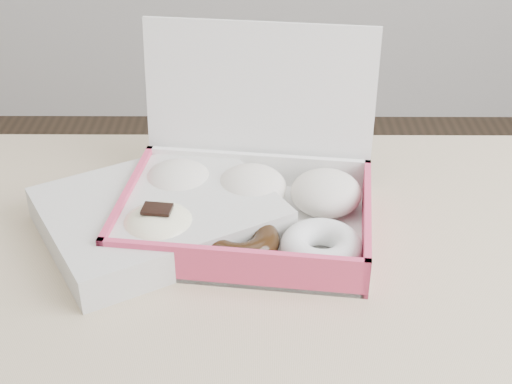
{
  "coord_description": "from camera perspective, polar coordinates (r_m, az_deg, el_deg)",
  "views": [
    {
      "loc": [
        -0.07,
        -0.62,
        1.28
      ],
      "look_at": [
        -0.07,
        0.11,
        0.82
      ],
      "focal_mm": 50.0,
      "sensor_mm": 36.0,
      "label": 1
    }
  ],
  "objects": [
    {
      "name": "newspapers",
      "position": [
        0.92,
        -7.77,
        -1.78
      ],
      "size": [
        0.35,
        0.33,
        0.04
      ],
      "primitive_type": "cube",
      "rotation": [
        0.0,
        0.0,
        0.52
      ],
      "color": "silver",
      "rests_on": "table"
    },
    {
      "name": "table",
      "position": [
        0.88,
        4.78,
        -12.35
      ],
      "size": [
        1.2,
        0.8,
        0.75
      ],
      "color": "tan",
      "rests_on": "ground"
    },
    {
      "name": "donut_box",
      "position": [
        0.92,
        -0.88,
        -0.59
      ],
      "size": [
        0.35,
        0.3,
        0.23
      ],
      "rotation": [
        0.0,
        0.0,
        -0.13
      ],
      "color": "white",
      "rests_on": "table"
    }
  ]
}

